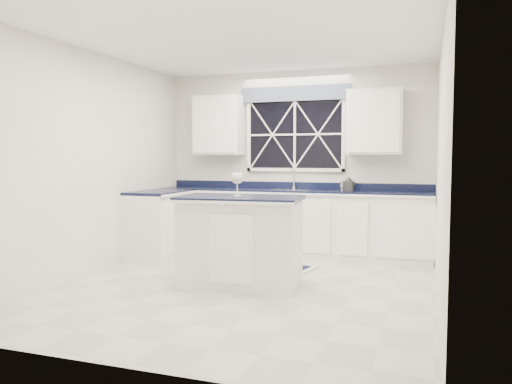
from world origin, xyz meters
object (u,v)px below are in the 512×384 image
at_px(faucet, 294,178).
at_px(dishwasher, 221,223).
at_px(soap_bottle, 345,184).
at_px(kettle, 349,185).
at_px(wine_glass, 237,179).
at_px(island, 241,241).

bearing_deg(faucet, dishwasher, -169.98).
xyz_separation_m(faucet, soap_bottle, (0.77, -0.08, -0.07)).
distance_m(kettle, wine_glass, 2.12).
height_order(faucet, island, faucet).
bearing_deg(island, dishwasher, 113.83).
bearing_deg(island, wine_glass, 176.47).
xyz_separation_m(island, soap_bottle, (0.82, 2.02, 0.54)).
bearing_deg(island, faucet, 83.63).
xyz_separation_m(dishwasher, faucet, (1.10, 0.19, 0.69)).
height_order(faucet, soap_bottle, faucet).
xyz_separation_m(island, wine_glass, (-0.04, -0.00, 0.68)).
relative_size(dishwasher, soap_bottle, 4.42).
distance_m(island, soap_bottle, 2.25).
bearing_deg(soap_bottle, kettle, -60.62).
bearing_deg(kettle, island, -92.70).
xyz_separation_m(kettle, soap_bottle, (-0.07, 0.12, 0.00)).
relative_size(faucet, wine_glass, 1.08).
relative_size(kettle, soap_bottle, 1.42).
bearing_deg(faucet, wine_glass, -92.31).
xyz_separation_m(dishwasher, island, (1.06, -1.90, 0.09)).
relative_size(wine_glass, soap_bottle, 1.50).
distance_m(faucet, soap_bottle, 0.78).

